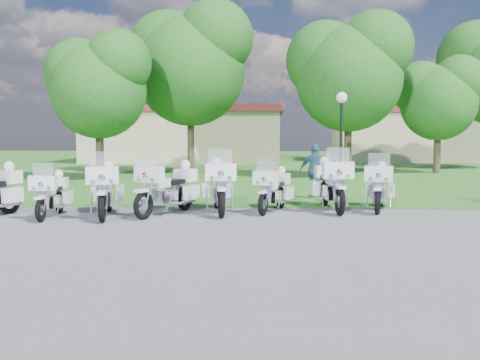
# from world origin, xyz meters

# --- Properties ---
(ground) EXTENTS (100.00, 100.00, 0.00)m
(ground) POSITION_xyz_m (0.00, 0.00, 0.00)
(ground) COLOR slate
(ground) RESTS_ON ground
(grass_lawn) EXTENTS (100.00, 48.00, 0.01)m
(grass_lawn) POSITION_xyz_m (0.00, 27.00, 0.00)
(grass_lawn) COLOR #2F6B21
(grass_lawn) RESTS_ON ground
(motorcycle_1) EXTENTS (0.81, 2.09, 1.40)m
(motorcycle_1) POSITION_xyz_m (-5.00, 1.05, 0.59)
(motorcycle_1) COLOR black
(motorcycle_1) RESTS_ON ground
(motorcycle_2) EXTENTS (1.16, 2.48, 1.69)m
(motorcycle_2) POSITION_xyz_m (-3.66, 1.24, 0.71)
(motorcycle_2) COLOR black
(motorcycle_2) RESTS_ON ground
(motorcycle_3) EXTENTS (1.47, 2.35, 1.69)m
(motorcycle_3) POSITION_xyz_m (-2.13, 1.69, 0.71)
(motorcycle_3) COLOR black
(motorcycle_3) RESTS_ON ground
(motorcycle_4) EXTENTS (1.12, 2.57, 1.74)m
(motorcycle_4) POSITION_xyz_m (-0.87, 2.12, 0.73)
(motorcycle_4) COLOR black
(motorcycle_4) RESTS_ON ground
(motorcycle_5) EXTENTS (1.12, 2.09, 1.45)m
(motorcycle_5) POSITION_xyz_m (0.62, 2.39, 0.61)
(motorcycle_5) COLOR black
(motorcycle_5) RESTS_ON ground
(motorcycle_6) EXTENTS (1.04, 2.60, 1.75)m
(motorcycle_6) POSITION_xyz_m (2.19, 2.76, 0.73)
(motorcycle_6) COLOR black
(motorcycle_6) RESTS_ON ground
(motorcycle_7) EXTENTS (1.14, 2.34, 1.60)m
(motorcycle_7) POSITION_xyz_m (3.55, 2.87, 0.67)
(motorcycle_7) COLOR black
(motorcycle_7) RESTS_ON ground
(lamp_post) EXTENTS (0.44, 0.44, 3.74)m
(lamp_post) POSITION_xyz_m (3.28, 9.44, 2.86)
(lamp_post) COLOR black
(lamp_post) RESTS_ON ground
(tree_0) EXTENTS (5.01, 4.28, 6.68)m
(tree_0) POSITION_xyz_m (-7.30, 11.72, 4.42)
(tree_0) COLOR #38281C
(tree_0) RESTS_ON ground
(tree_1) EXTENTS (6.67, 5.69, 8.89)m
(tree_1) POSITION_xyz_m (-3.79, 15.78, 5.88)
(tree_1) COLOR #38281C
(tree_1) RESTS_ON ground
(tree_2) EXTENTS (5.84, 4.98, 7.78)m
(tree_2) POSITION_xyz_m (4.08, 13.70, 5.15)
(tree_2) COLOR #38281C
(tree_2) RESTS_ON ground
(tree_3) EXTENTS (4.64, 3.96, 6.18)m
(tree_3) POSITION_xyz_m (9.24, 16.96, 4.09)
(tree_3) COLOR #38281C
(tree_3) RESTS_ON ground
(building_west) EXTENTS (14.56, 8.32, 4.10)m
(building_west) POSITION_xyz_m (-6.00, 28.00, 2.07)
(building_west) COLOR #BFAE8A
(building_west) RESTS_ON ground
(building_east) EXTENTS (11.44, 7.28, 4.10)m
(building_east) POSITION_xyz_m (11.00, 30.00, 2.07)
(building_east) COLOR #BFAE8A
(building_east) RESTS_ON ground
(bystander_c) EXTENTS (1.09, 0.58, 1.78)m
(bystander_c) POSITION_xyz_m (1.96, 5.31, 0.89)
(bystander_c) COLOR #356480
(bystander_c) RESTS_ON ground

